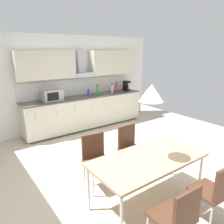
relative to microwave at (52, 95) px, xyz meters
name	(u,v)px	position (x,y,z in m)	size (l,w,h in m)	color
ground_plane	(130,176)	(0.30, -2.68, -1.07)	(7.73, 8.95, 0.02)	beige
wall_back	(57,84)	(0.30, 0.36, 0.22)	(6.19, 0.10, 2.54)	white
kitchen_counter	(86,112)	(0.96, 0.00, -0.59)	(3.52, 0.64, 0.92)	#333333
backsplash_tile	(80,87)	(0.96, 0.29, 0.09)	(3.50, 0.02, 0.46)	silver
upper_wall_cabinets	(82,64)	(0.96, 0.14, 0.73)	(3.50, 0.40, 0.69)	beige
microwave	(52,95)	(0.00, 0.00, 0.00)	(0.48, 0.35, 0.28)	#ADADB2
coffee_maker	(126,86)	(2.45, 0.03, 0.01)	(0.18, 0.19, 0.30)	black
bottle_white	(112,88)	(1.86, -0.02, -0.01)	(0.08, 0.08, 0.29)	white
bottle_blue	(88,93)	(1.08, 0.03, -0.06)	(0.08, 0.08, 0.18)	blue
bottle_red	(116,88)	(2.02, -0.03, 0.00)	(0.07, 0.07, 0.32)	red
bottle_green	(98,90)	(1.35, -0.02, -0.01)	(0.07, 0.07, 0.30)	green
dining_table	(148,161)	(0.03, -3.36, -0.38)	(1.63, 0.83, 0.72)	tan
chair_near_left	(178,215)	(-0.33, -4.15, -0.52)	(0.41, 0.41, 0.87)	#4C2D1E
chair_far_left	(96,156)	(-0.32, -2.56, -0.52)	(0.44, 0.44, 0.87)	#4C2D1E
chair_far_right	(130,145)	(0.40, -2.56, -0.52)	(0.41, 0.41, 0.87)	#4C2D1E
chair_near_right	(216,189)	(0.40, -4.15, -0.52)	(0.43, 0.43, 0.87)	#4C2D1E
pendant_lamp	(151,93)	(0.03, -3.36, 0.58)	(0.32, 0.32, 0.22)	silver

